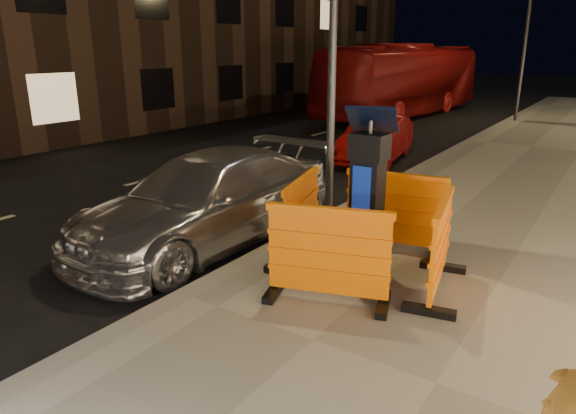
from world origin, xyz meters
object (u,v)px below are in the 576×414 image
Objects in this scene: barrier_front at (328,255)px; car_red at (375,161)px; barrier_kerbside at (302,218)px; barrier_bldgside at (440,246)px; car_silver at (210,242)px; parking_kiosk at (367,197)px; bus_doubledecker at (402,115)px; barrier_back at (395,212)px.

barrier_front reaches higher than car_red.
barrier_kerbside is 1.90m from barrier_bldgside.
barrier_front is 1.00× the size of barrier_bldgside.
barrier_front is 0.30× the size of car_silver.
parking_kiosk is 1.05m from barrier_front.
bus_doubledecker is at bearing 104.70° from car_silver.
barrier_kerbside is 0.30× the size of car_silver.
parking_kiosk is 1.40× the size of barrier_front.
parking_kiosk reaches higher than car_silver.
barrier_kerbside is (-0.95, 0.95, 0.00)m from barrier_front.
barrier_kerbside reaches higher than car_red.
barrier_back is 1.34m from barrier_bldgside.
parking_kiosk is 1.05m from barrier_back.
barrier_front is 8.46m from car_red.
parking_kiosk reaches higher than barrier_back.
car_silver is 6.96m from car_red.
parking_kiosk is at bearing 79.19° from barrier_bldgside.
car_red is at bearing 92.79° from barrier_front.
barrier_front and barrier_bldgside have the same top height.
barrier_front is at bearing -16.36° from car_silver.
barrier_bldgside is 8.00m from car_red.
barrier_kerbside is at bearing 79.19° from barrier_bldgside.
bus_doubledecker reaches higher than car_red.
car_red is at bearing 95.96° from car_silver.
bus_doubledecker is (-5.96, 15.44, -0.71)m from barrier_back.
car_red is (-2.97, 5.99, -0.71)m from barrier_back.
parking_kiosk reaches higher than barrier_front.
bus_doubledecker is at bearing 97.18° from parking_kiosk.
barrier_front reaches higher than car_silver.
bus_doubledecker is at bearing 91.17° from barrier_front.
barrier_back is (0.00, 0.95, -0.44)m from parking_kiosk.
barrier_back is at bearing 23.31° from car_silver.
bus_doubledecker is (-5.96, 17.34, -0.71)m from barrier_front.
bus_doubledecker reaches higher than barrier_kerbside.
parking_kiosk is 1.40× the size of barrier_bldgside.
barrier_front is at bearing -102.81° from parking_kiosk.
barrier_bldgside is 17.80m from bus_doubledecker.
parking_kiosk is 1.05m from barrier_bldgside.
car_silver is at bearing 167.47° from parking_kiosk.
barrier_kerbside is at bearing 167.19° from parking_kiosk.
barrier_back is 0.30× the size of car_silver.
barrier_back is at bearing -64.95° from bus_doubledecker.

